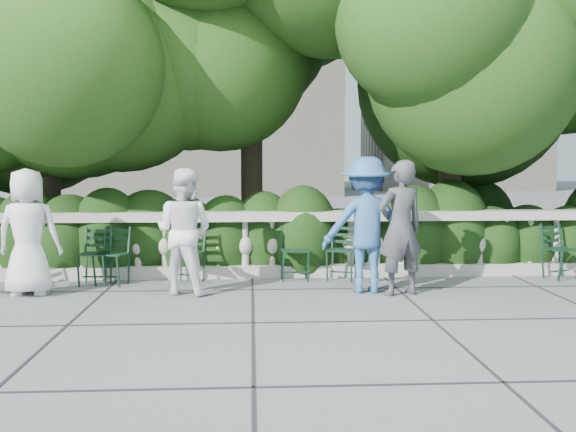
{
  "coord_description": "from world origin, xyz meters",
  "views": [
    {
      "loc": [
        -0.51,
        -7.88,
        1.78
      ],
      "look_at": [
        0.0,
        1.0,
        1.0
      ],
      "focal_mm": 40.0,
      "sensor_mm": 36.0,
      "label": 1
    }
  ],
  "objects": [
    {
      "name": "person_woman_grey",
      "position": [
        1.45,
        0.39,
        0.89
      ],
      "size": [
        0.75,
        0.61,
        1.78
      ],
      "primitive_type": "imported",
      "rotation": [
        0.0,
        0.0,
        3.46
      ],
      "color": "#3E3E43",
      "rests_on": "ground"
    },
    {
      "name": "person_casual_man",
      "position": [
        -1.4,
        0.64,
        0.84
      ],
      "size": [
        0.99,
        0.89,
        1.68
      ],
      "primitive_type": "imported",
      "rotation": [
        0.0,
        0.0,
        2.75
      ],
      "color": "white",
      "rests_on": "ground"
    },
    {
      "name": "chair_f",
      "position": [
        4.17,
        1.24,
        0.0
      ],
      "size": [
        0.58,
        0.61,
        0.84
      ],
      "primitive_type": null,
      "rotation": [
        0.0,
        0.0,
        0.37
      ],
      "color": "black",
      "rests_on": "ground"
    },
    {
      "name": "tree_canopy",
      "position": [
        0.69,
        3.19,
        3.96
      ],
      "size": [
        15.04,
        6.52,
        6.78
      ],
      "color": "#3F3023",
      "rests_on": "ground"
    },
    {
      "name": "person_businessman",
      "position": [
        -3.43,
        0.64,
        0.84
      ],
      "size": [
        0.84,
        0.56,
        1.67
      ],
      "primitive_type": "imported",
      "rotation": [
        0.0,
        0.0,
        3.1
      ],
      "color": "silver",
      "rests_on": "ground"
    },
    {
      "name": "chair_d",
      "position": [
        0.13,
        1.34,
        0.0
      ],
      "size": [
        0.45,
        0.49,
        0.84
      ],
      "primitive_type": null,
      "rotation": [
        0.0,
        0.0,
        0.02
      ],
      "color": "black",
      "rests_on": "ground"
    },
    {
      "name": "ground",
      "position": [
        0.0,
        0.0,
        0.0
      ],
      "size": [
        90.0,
        90.0,
        0.0
      ],
      "primitive_type": "plane",
      "color": "#595C62",
      "rests_on": "ground"
    },
    {
      "name": "chair_e",
      "position": [
        0.77,
        1.32,
        0.0
      ],
      "size": [
        0.58,
        0.61,
        0.84
      ],
      "primitive_type": null,
      "rotation": [
        0.0,
        0.0,
        -0.37
      ],
      "color": "black",
      "rests_on": "ground"
    },
    {
      "name": "chair_a",
      "position": [
        -2.54,
        1.12,
        0.0
      ],
      "size": [
        0.55,
        0.58,
        0.84
      ],
      "primitive_type": null,
      "rotation": [
        0.0,
        0.0,
        -0.26
      ],
      "color": "black",
      "rests_on": "ground"
    },
    {
      "name": "chair_c",
      "position": [
        -2.75,
        1.13,
        0.0
      ],
      "size": [
        0.48,
        0.52,
        0.84
      ],
      "primitive_type": null,
      "rotation": [
        0.0,
        0.0,
        -0.09
      ],
      "color": "black",
      "rests_on": "ground"
    },
    {
      "name": "shrub_hedge",
      "position": [
        0.0,
        3.0,
        0.0
      ],
      "size": [
        15.0,
        2.6,
        1.7
      ],
      "primitive_type": null,
      "color": "black",
      "rests_on": "ground"
    },
    {
      "name": "balustrade",
      "position": [
        0.0,
        1.8,
        0.49
      ],
      "size": [
        12.0,
        0.44,
        1.0
      ],
      "color": "#9E998E",
      "rests_on": "ground"
    },
    {
      "name": "chair_b",
      "position": [
        -1.47,
        1.22,
        0.0
      ],
      "size": [
        0.56,
        0.59,
        0.84
      ],
      "primitive_type": null,
      "rotation": [
        0.0,
        0.0,
        -0.3
      ],
      "color": "black",
      "rests_on": "ground"
    },
    {
      "name": "person_older_blue",
      "position": [
        1.03,
        0.6,
        0.91
      ],
      "size": [
        1.19,
        0.7,
        1.82
      ],
      "primitive_type": "imported",
      "rotation": [
        0.0,
        0.0,
        3.16
      ],
      "color": "#325D98",
      "rests_on": "ground"
    }
  ]
}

